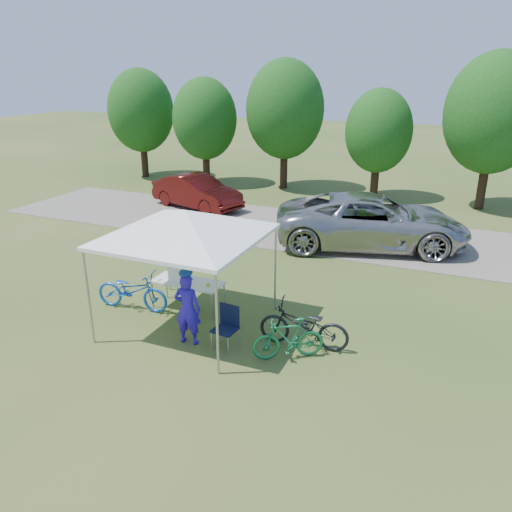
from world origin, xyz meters
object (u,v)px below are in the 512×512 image
at_px(sedan, 197,192).
at_px(cyclist, 188,309).
at_px(bike_green, 288,339).
at_px(bike_dark, 304,326).
at_px(minivan, 372,221).
at_px(folding_chair, 227,323).
at_px(cooler, 180,273).
at_px(folding_table, 188,283).
at_px(bike_blue, 132,290).

bearing_deg(sedan, cyclist, -134.75).
xyz_separation_m(bike_green, sedan, (-7.55, 9.62, 0.27)).
height_order(bike_dark, minivan, minivan).
bearing_deg(bike_green, sedan, -174.85).
distance_m(folding_chair, bike_dark, 1.60).
bearing_deg(minivan, bike_dark, 163.84).
bearing_deg(folding_chair, sedan, 129.14).
height_order(cooler, bike_dark, cooler).
bearing_deg(folding_chair, bike_dark, 27.85).
distance_m(folding_table, minivan, 7.13).
height_order(bike_blue, bike_green, bike_blue).
distance_m(folding_chair, cooler, 2.27).
bearing_deg(bike_blue, sedan, 14.00).
relative_size(cooler, bike_blue, 0.27).
distance_m(bike_green, sedan, 12.23).
distance_m(folding_table, bike_dark, 3.22).
relative_size(bike_blue, minivan, 0.30).
relative_size(folding_table, bike_blue, 0.93).
relative_size(bike_blue, sedan, 0.45).
bearing_deg(folding_table, cyclist, -59.36).
bearing_deg(bike_dark, cyclist, -76.76).
xyz_separation_m(folding_chair, cyclist, (-0.82, -0.20, 0.25)).
relative_size(cooler, minivan, 0.08).
relative_size(cyclist, minivan, 0.26).
xyz_separation_m(bike_green, bike_dark, (0.15, 0.53, 0.06)).
bearing_deg(folding_chair, folding_table, 150.14).
distance_m(cooler, minivan, 7.23).
bearing_deg(bike_dark, bike_green, -21.07).
height_order(cooler, minivan, minivan).
bearing_deg(bike_green, cooler, -143.00).
distance_m(folding_chair, minivan, 7.77).
xyz_separation_m(bike_blue, minivan, (4.40, 6.95, 0.39)).
xyz_separation_m(cyclist, sedan, (-5.39, 9.87, -0.08)).
height_order(folding_chair, cooler, cooler).
relative_size(folding_table, cyclist, 1.10).
height_order(bike_dark, sedan, sedan).
distance_m(cyclist, bike_dark, 2.45).
xyz_separation_m(cyclist, minivan, (2.33, 7.82, 0.09)).
relative_size(cyclist, bike_blue, 0.85).
bearing_deg(folding_chair, cooler, 153.31).
xyz_separation_m(cooler, bike_dark, (3.36, -0.64, -0.40)).
bearing_deg(minivan, folding_chair, 152.81).
distance_m(cooler, cyclist, 1.78).
xyz_separation_m(cyclist, bike_green, (2.16, 0.26, -0.35)).
distance_m(cyclist, sedan, 11.25).
bearing_deg(folding_table, bike_blue, -155.36).
bearing_deg(cyclist, bike_dark, -168.87).
bearing_deg(cooler, bike_blue, -151.08).
bearing_deg(minivan, bike_green, 162.74).
height_order(cyclist, bike_dark, cyclist).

